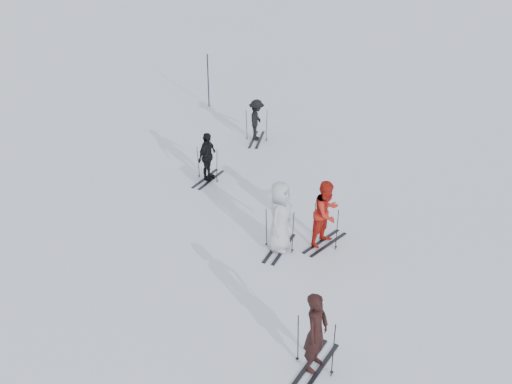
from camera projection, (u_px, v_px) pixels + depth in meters
ground at (246, 240)px, 17.77m from camera, size 120.00×120.00×0.00m
skier_near_dark at (316, 333)px, 12.96m from camera, size 0.59×0.75×1.83m
skier_red at (326, 214)px, 17.18m from camera, size 1.03×1.13×1.87m
skier_grey at (280, 217)px, 16.92m from camera, size 0.74×1.03×1.98m
skier_uphill_left at (207, 157)px, 20.67m from camera, size 0.58×1.01×1.61m
skier_uphill_far at (257, 121)px, 23.57m from camera, size 0.67×1.05×1.54m
skis_near_dark at (315, 343)px, 13.09m from camera, size 1.96×1.36×1.30m
skis_red at (326, 224)px, 17.34m from camera, size 1.87×1.51×1.21m
skis_grey at (280, 229)px, 17.10m from camera, size 1.79×1.09×1.23m
skis_uphill_left at (207, 164)px, 20.78m from camera, size 1.73×1.15×1.16m
skis_uphill_far at (257, 125)px, 23.65m from camera, size 1.76×1.05×1.22m
piste_marker at (208, 81)px, 26.56m from camera, size 0.05×0.05×2.25m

